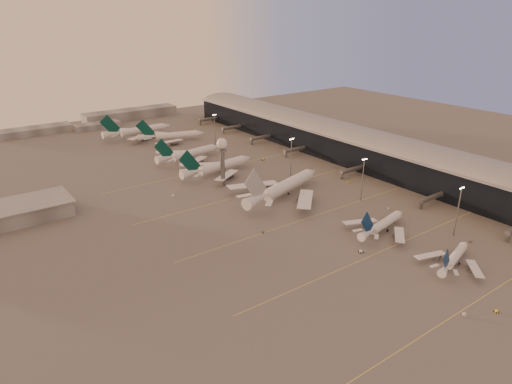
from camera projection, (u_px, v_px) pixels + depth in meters
ground at (371, 274)px, 183.71m from camera, size 700.00×700.00×0.00m
taxiway_markings at (327, 211)px, 242.17m from camera, size 180.00×185.25×0.02m
terminal at (354, 145)px, 321.43m from camera, size 57.00×362.00×23.04m
radar_tower at (222, 153)px, 268.88m from camera, size 6.40×6.40×31.10m
mast_a at (458, 209)px, 210.27m from camera, size 3.60×0.56×25.00m
mast_b at (363, 177)px, 249.97m from camera, size 3.60×0.56×25.00m
mast_c at (291, 155)px, 288.59m from camera, size 3.60×0.56×25.00m
mast_d at (215, 128)px, 355.14m from camera, size 3.60×0.56×25.00m
distant_horizon at (105, 119)px, 428.09m from camera, size 165.00×37.50×9.00m
narrowbody_near at (454, 259)px, 189.47m from camera, size 34.25×26.95×13.71m
narrowbody_mid at (383, 226)px, 217.64m from camera, size 40.61×32.11×16.01m
widebody_white at (284, 189)px, 258.97m from camera, size 67.99×53.69×24.63m
greentail_a at (218, 168)px, 295.35m from camera, size 57.21×45.96×20.82m
greentail_b at (190, 155)px, 322.80m from camera, size 54.65×43.86×19.91m
greentail_c at (172, 137)px, 368.82m from camera, size 53.08×42.27×19.79m
greentail_d at (138, 132)px, 381.77m from camera, size 61.16×49.34×22.20m
gsv_truck_a at (464, 312)px, 158.53m from camera, size 5.77×5.43×2.36m
gsv_tug_near at (496, 311)px, 160.35m from camera, size 2.45×3.35×0.86m
gsv_catering_a at (471, 239)px, 208.14m from camera, size 5.25×3.10×4.03m
gsv_tug_mid at (361, 252)px, 199.76m from camera, size 4.44×3.55×1.10m
gsv_truck_b at (388, 208)px, 243.10m from camera, size 5.31×3.63×2.02m
gsv_truck_c at (263, 230)px, 217.79m from camera, size 6.44×4.57×2.46m
gsv_catering_b at (348, 180)px, 280.21m from camera, size 5.34×3.30×4.07m
gsv_tug_far at (273, 191)px, 267.60m from camera, size 4.19×3.87×1.03m
gsv_truck_d at (173, 194)px, 259.99m from camera, size 2.58×6.23×2.47m
gsv_tug_hangar at (263, 160)px, 323.02m from camera, size 4.08×2.54×1.14m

